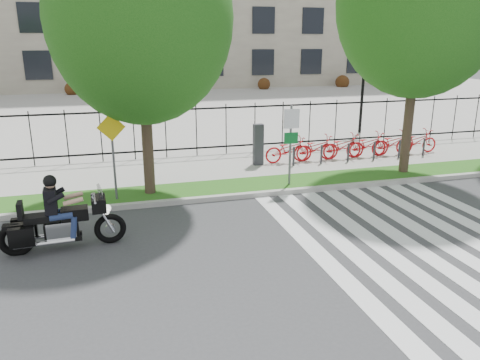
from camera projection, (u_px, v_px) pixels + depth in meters
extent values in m
plane|color=#39393C|center=(222.00, 266.00, 9.84)|extent=(120.00, 120.00, 0.00)
cube|color=#A7A59D|center=(189.00, 201.00, 13.60)|extent=(60.00, 0.20, 0.15)
cube|color=#235916|center=(184.00, 192.00, 14.38)|extent=(60.00, 1.50, 0.15)
cube|color=#ADA9A2|center=(173.00, 171.00, 16.68)|extent=(60.00, 3.50, 0.15)
cube|color=#ADA9A2|center=(139.00, 107.00, 32.87)|extent=(80.00, 34.00, 0.10)
cylinder|color=black|center=(362.00, 94.00, 22.92)|extent=(0.14, 0.14, 4.00)
cylinder|color=black|center=(365.00, 54.00, 22.37)|extent=(0.06, 0.70, 0.70)
sphere|color=white|center=(359.00, 52.00, 22.25)|extent=(0.36, 0.36, 0.36)
sphere|color=white|center=(372.00, 52.00, 22.43)|extent=(0.36, 0.36, 0.36)
cylinder|color=#3A271F|center=(147.00, 136.00, 13.59)|extent=(0.32, 0.32, 3.47)
ellipsoid|color=#145012|center=(140.00, 17.00, 12.65)|extent=(5.07, 5.07, 5.83)
cylinder|color=#3A271F|center=(409.00, 114.00, 15.78)|extent=(0.32, 0.32, 3.99)
ellipsoid|color=#145012|center=(421.00, 1.00, 14.75)|extent=(5.30, 5.30, 6.10)
cube|color=#2D2D33|center=(258.00, 145.00, 17.02)|extent=(0.35, 0.25, 1.50)
imported|color=red|center=(289.00, 150.00, 17.41)|extent=(1.83, 0.64, 0.96)
cylinder|color=#2D2D33|center=(294.00, 156.00, 16.99)|extent=(0.08, 0.08, 0.70)
imported|color=red|center=(316.00, 148.00, 17.69)|extent=(1.83, 0.64, 0.96)
cylinder|color=#2D2D33|center=(321.00, 154.00, 17.27)|extent=(0.08, 0.08, 0.70)
imported|color=red|center=(342.00, 146.00, 17.98)|extent=(1.83, 0.64, 0.96)
cylinder|color=#2D2D33|center=(348.00, 152.00, 17.56)|extent=(0.08, 0.08, 0.70)
imported|color=red|center=(368.00, 145.00, 18.27)|extent=(1.83, 0.64, 0.96)
cylinder|color=#2D2D33|center=(374.00, 151.00, 17.84)|extent=(0.08, 0.08, 0.70)
imported|color=red|center=(392.00, 143.00, 18.55)|extent=(1.83, 0.64, 0.96)
cylinder|color=#2D2D33|center=(399.00, 149.00, 18.13)|extent=(0.08, 0.08, 0.70)
imported|color=red|center=(416.00, 141.00, 18.84)|extent=(1.83, 0.64, 0.96)
cylinder|color=#2D2D33|center=(424.00, 147.00, 18.41)|extent=(0.08, 0.08, 0.70)
cylinder|color=#59595B|center=(290.00, 146.00, 14.53)|extent=(0.07, 0.07, 2.50)
cube|color=white|center=(292.00, 119.00, 14.25)|extent=(0.50, 0.03, 0.60)
cube|color=#0C6626|center=(291.00, 138.00, 14.42)|extent=(0.45, 0.03, 0.35)
cylinder|color=#59595B|center=(114.00, 159.00, 13.17)|extent=(0.07, 0.07, 2.40)
cube|color=yellow|center=(111.00, 127.00, 12.87)|extent=(0.78, 0.03, 0.78)
torus|color=black|center=(110.00, 229.00, 10.85)|extent=(0.73, 0.17, 0.73)
torus|color=black|center=(16.00, 240.00, 10.24)|extent=(0.77, 0.20, 0.77)
cube|color=black|center=(99.00, 203.00, 10.60)|extent=(0.34, 0.59, 0.32)
cube|color=#26262B|center=(101.00, 193.00, 10.56)|extent=(0.18, 0.53, 0.32)
cube|color=silver|center=(62.00, 230.00, 10.50)|extent=(0.65, 0.39, 0.42)
cube|color=black|center=(75.00, 213.00, 10.49)|extent=(0.60, 0.39, 0.27)
cube|color=black|center=(42.00, 218.00, 10.29)|extent=(0.75, 0.42, 0.15)
cube|color=black|center=(20.00, 210.00, 10.09)|extent=(0.12, 0.36, 0.36)
cube|color=black|center=(22.00, 237.00, 9.95)|extent=(0.53, 0.20, 0.42)
cube|color=black|center=(25.00, 227.00, 10.52)|extent=(0.53, 0.20, 0.42)
cube|color=black|center=(50.00, 201.00, 10.24)|extent=(0.27, 0.43, 0.55)
sphere|color=tan|center=(50.00, 183.00, 10.14)|extent=(0.24, 0.24, 0.24)
sphere|color=black|center=(50.00, 181.00, 10.13)|extent=(0.28, 0.28, 0.28)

